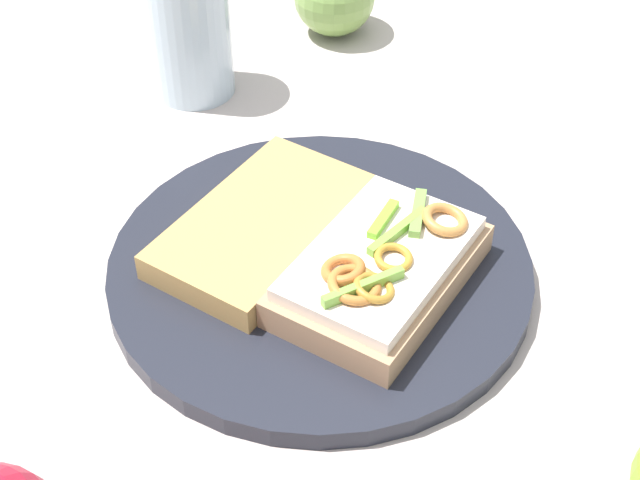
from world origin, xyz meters
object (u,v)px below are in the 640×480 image
(bread_slice_side, at_px, (264,226))
(drinking_glass, at_px, (190,32))
(plate, at_px, (320,269))
(sandwich, at_px, (380,269))

(bread_slice_side, distance_m, drinking_glass, 0.23)
(plate, xyz_separation_m, bread_slice_side, (0.04, 0.02, 0.02))
(plate, height_order, bread_slice_side, bread_slice_side)
(bread_slice_side, height_order, drinking_glass, drinking_glass)
(plate, bearing_deg, bread_slice_side, 24.15)
(bread_slice_side, xyz_separation_m, drinking_glass, (0.22, -0.06, 0.03))
(plate, bearing_deg, drinking_glass, -8.70)
(sandwich, distance_m, bread_slice_side, 0.10)
(plate, distance_m, drinking_glass, 0.28)
(sandwich, relative_size, bread_slice_side, 1.07)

